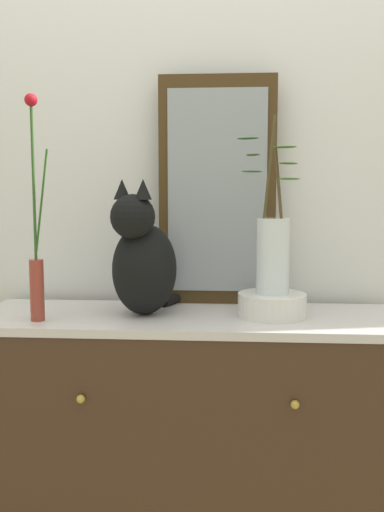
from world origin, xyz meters
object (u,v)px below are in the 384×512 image
(mirror_leaning, at_px, (217,191))
(sideboard, at_px, (192,452))
(cat_sitting, at_px, (143,260))
(vase_slim_green, at_px, (36,258))
(vase_glass_clear, at_px, (273,250))
(bowl_porcelain, at_px, (272,305))

(mirror_leaning, bearing_deg, sideboard, -110.70)
(cat_sitting, relative_size, vase_slim_green, 0.64)
(mirror_leaning, distance_m, vase_slim_green, 0.62)
(cat_sitting, xyz_separation_m, vase_glass_clear, (0.39, 0.01, 0.03))
(mirror_leaning, bearing_deg, cat_sitting, -138.07)
(vase_glass_clear, bearing_deg, mirror_leaning, 131.95)
(cat_sitting, bearing_deg, bowl_porcelain, 0.77)
(bowl_porcelain, bearing_deg, cat_sitting, -179.23)
(mirror_leaning, relative_size, cat_sitting, 1.82)
(sideboard, relative_size, vase_slim_green, 2.05)
(bowl_porcelain, bearing_deg, mirror_leaning, 132.08)
(sideboard, bearing_deg, mirror_leaning, 69.30)
(mirror_leaning, height_order, vase_slim_green, mirror_leaning)
(bowl_porcelain, bearing_deg, vase_slim_green, -171.42)
(mirror_leaning, xyz_separation_m, bowl_porcelain, (0.17, -0.19, -0.34))
(vase_glass_clear, bearing_deg, sideboard, 178.70)
(vase_slim_green, xyz_separation_m, vase_glass_clear, (0.68, 0.10, 0.02))
(vase_slim_green, bearing_deg, sideboard, 13.80)
(cat_sitting, bearing_deg, vase_glass_clear, 0.77)
(sideboard, relative_size, bowl_porcelain, 6.46)
(cat_sitting, distance_m, vase_slim_green, 0.31)
(bowl_porcelain, distance_m, vase_glass_clear, 0.16)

